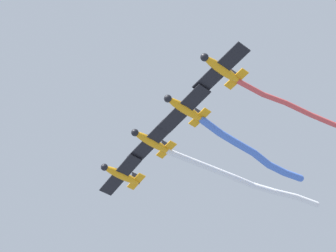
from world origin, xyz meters
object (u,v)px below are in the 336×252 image
Objects in this scene: airplane_left_wing at (151,141)px; airplane_slot at (221,69)px; airplane_right_wing at (184,108)px; airplane_lead at (121,175)px.

airplane_left_wing and airplane_slot have the same top height.
airplane_left_wing reaches higher than airplane_right_wing.
airplane_lead is 13.23m from airplane_right_wing.
airplane_right_wing is (7.74, 10.74, 0.00)m from airplane_lead.
airplane_lead is 0.97× the size of airplane_slot.
airplane_slot is (7.73, 10.73, 0.00)m from airplane_left_wing.
airplane_left_wing is (3.87, 5.37, 0.30)m from airplane_lead.
airplane_left_wing is 0.99× the size of airplane_slot.
airplane_right_wing is (3.87, 5.37, -0.30)m from airplane_left_wing.
airplane_lead is 19.85m from airplane_slot.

